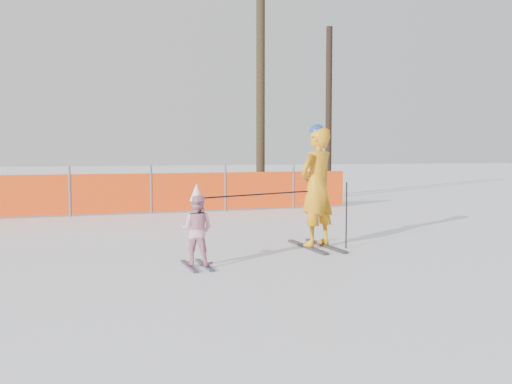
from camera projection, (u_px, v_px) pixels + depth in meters
ground at (268, 265)px, 8.06m from camera, size 120.00×120.00×0.00m
adult at (317, 186)px, 9.45m from camera, size 0.85×1.43×2.05m
child at (197, 229)px, 7.89m from camera, size 0.60×0.84×1.16m
ski_poles at (292, 202)px, 8.92m from camera, size 2.61×0.82×1.10m
safety_fence at (58, 194)px, 13.95m from camera, size 15.59×0.06×1.25m
tree_trunks at (286, 99)px, 18.50m from camera, size 3.02×1.00×7.00m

